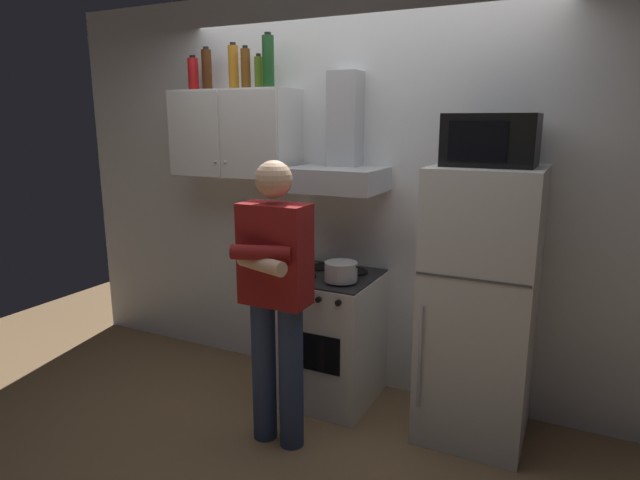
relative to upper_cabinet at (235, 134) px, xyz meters
The scene contains 15 objects.
ground_plane 1.98m from the upper_cabinet, 23.77° to the right, with size 7.00×7.00×0.00m, color olive.
back_wall_tiled 0.97m from the upper_cabinet, 14.86° to the left, with size 4.80×0.10×2.70m, color white.
upper_cabinet is the anchor object (origin of this frame).
stove_oven 1.55m from the upper_cabinet, ahead, with size 0.60×0.62×0.87m.
range_hood 0.81m from the upper_cabinet, ahead, with size 0.60×0.44×0.75m.
refrigerator 2.00m from the upper_cabinet, ahead, with size 0.60×0.62×1.60m.
microwave 1.75m from the upper_cabinet, ahead, with size 0.48×0.37×0.28m.
person_standing 1.35m from the upper_cabinet, 44.26° to the right, with size 0.38×0.33×1.64m.
cooking_pot 1.26m from the upper_cabinet, 14.73° to the right, with size 0.30×0.20×0.12m.
bottle_olive_oil 0.45m from the upper_cabinet, ahead, with size 0.06×0.06×0.23m.
bottle_liquor_amber 0.45m from the upper_cabinet, 25.26° to the left, with size 0.07×0.07×0.31m.
bottle_rum_dark 0.50m from the upper_cabinet, behind, with size 0.07×0.07×0.30m.
bottle_wine_green 0.55m from the upper_cabinet, ahead, with size 0.08×0.08×0.35m.
bottle_soda_red 0.55m from the upper_cabinet, behind, with size 0.08×0.08×0.24m.
bottle_beer_brown 0.45m from the upper_cabinet, ahead, with size 0.06×0.06×0.28m.
Camera 1 is at (1.37, -2.78, 1.84)m, focal length 30.12 mm.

